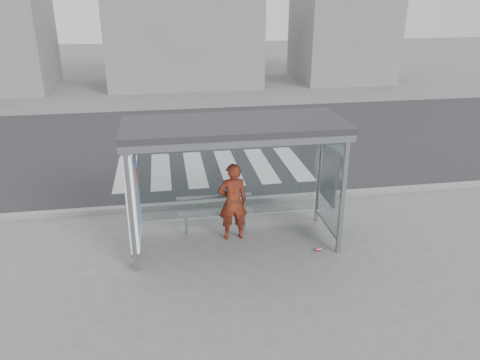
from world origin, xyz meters
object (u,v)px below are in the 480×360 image
object	(u,v)px
bus_shelter	(215,154)
bench	(215,212)
person	(233,202)
soda_can	(318,249)

from	to	relation	value
bus_shelter	bench	bearing A→B (deg)	86.45
bus_shelter	bench	size ratio (longest dim) A/B	2.62
person	bus_shelter	bearing A→B (deg)	24.20
bench	bus_shelter	bearing A→B (deg)	-93.55
bus_shelter	person	size ratio (longest dim) A/B	2.51
bus_shelter	soda_can	xyz separation A→B (m)	(1.99, -0.64, -1.95)
soda_can	bus_shelter	bearing A→B (deg)	162.18
person	soda_can	bearing A→B (deg)	150.29
bench	soda_can	size ratio (longest dim) A/B	13.65
person	bench	size ratio (longest dim) A/B	1.04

